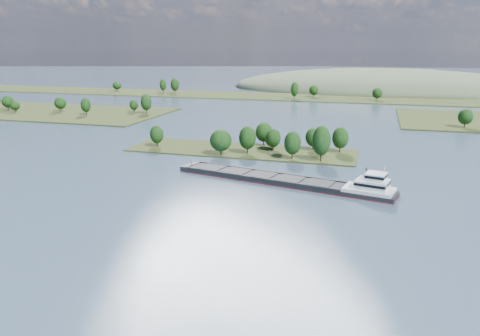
% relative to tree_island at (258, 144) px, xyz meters
% --- Properties ---
extents(ground, '(1800.00, 1800.00, 0.00)m').
position_rel_tree_island_xyz_m(ground, '(-7.79, -58.56, -4.03)').
color(ground, '#324657').
rests_on(ground, ground).
extents(tree_island, '(100.00, 32.55, 15.61)m').
position_rel_tree_island_xyz_m(tree_island, '(0.00, 0.00, 0.00)').
color(tree_island, '#273216').
rests_on(tree_island, ground).
extents(back_shoreline, '(900.00, 60.00, 15.76)m').
position_rel_tree_island_xyz_m(back_shoreline, '(1.75, 221.23, -3.26)').
color(back_shoreline, '#273216').
rests_on(back_shoreline, ground).
extents(hill_west, '(320.00, 160.00, 44.00)m').
position_rel_tree_island_xyz_m(hill_west, '(52.21, 321.44, -4.03)').
color(hill_west, '#47573C').
rests_on(hill_west, ground).
extents(cargo_barge, '(77.48, 25.83, 10.46)m').
position_rel_tree_island_xyz_m(cargo_barge, '(23.84, -42.93, -2.71)').
color(cargo_barge, black).
rests_on(cargo_barge, ground).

